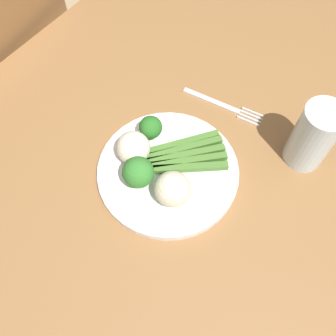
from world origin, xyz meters
The scene contains 11 objects.
ground_plane centered at (0.00, 0.00, -0.01)m, with size 6.00×6.00×0.02m, color tan.
dining_table centered at (0.00, 0.00, 0.66)m, with size 1.16×0.98×0.77m.
chair centered at (0.01, -0.63, 0.50)m, with size 0.44×0.44×0.87m.
plate centered at (0.05, -0.05, 0.78)m, with size 0.24×0.24×0.01m, color white.
asparagus_bundle centered at (0.01, -0.04, 0.79)m, with size 0.14×0.14×0.01m.
broccoli_front centered at (0.10, -0.07, 0.82)m, with size 0.05×0.05×0.06m.
broccoli_outer_edge centered at (0.01, -0.11, 0.82)m, with size 0.04×0.04×0.05m.
cauliflower_near_fork centered at (0.09, -0.01, 0.82)m, with size 0.06×0.06×0.06m, color beige.
cauliflower_near_center centered at (0.06, -0.11, 0.82)m, with size 0.06×0.06×0.06m, color silver.
fork centered at (-0.14, -0.05, 0.78)m, with size 0.04×0.17×0.00m.
water_glass centered at (-0.12, 0.12, 0.84)m, with size 0.07×0.07×0.13m, color silver.
Camera 1 is at (0.30, 0.13, 1.35)m, focal length 39.63 mm.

